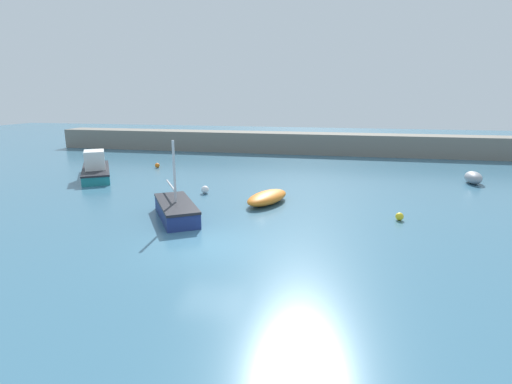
{
  "coord_description": "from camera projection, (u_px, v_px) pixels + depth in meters",
  "views": [
    {
      "loc": [
        4.96,
        -14.34,
        5.9
      ],
      "look_at": [
        0.45,
        6.87,
        0.58
      ],
      "focal_mm": 28.0,
      "sensor_mm": 36.0,
      "label": 1
    }
  ],
  "objects": [
    {
      "name": "mooring_buoy_white",
      "position": [
        205.0,
        190.0,
        24.36
      ],
      "size": [
        0.48,
        0.48,
        0.48
      ],
      "primitive_type": "sphere",
      "color": "white",
      "rests_on": "ground_plane"
    },
    {
      "name": "open_tender_yellow",
      "position": [
        267.0,
        197.0,
        22.13
      ],
      "size": [
        2.56,
        3.69,
        0.67
      ],
      "rotation": [
        0.0,
        0.0,
        1.21
      ],
      "color": "orange",
      "rests_on": "ground_plane"
    },
    {
      "name": "mooring_buoy_orange",
      "position": [
        157.0,
        165.0,
        32.95
      ],
      "size": [
        0.39,
        0.39,
        0.39
      ],
      "primitive_type": "sphere",
      "color": "orange",
      "rests_on": "ground_plane"
    },
    {
      "name": "sailboat_short_mast",
      "position": [
        176.0,
        210.0,
        19.44
      ],
      "size": [
        3.6,
        4.48,
        3.82
      ],
      "rotation": [
        0.0,
        0.0,
        5.28
      ],
      "color": "navy",
      "rests_on": "ground_plane"
    },
    {
      "name": "ground_plane",
      "position": [
        210.0,
        248.0,
        16.05
      ],
      "size": [
        120.0,
        120.0,
        0.2
      ],
      "primitive_type": "cube",
      "color": "#38667F"
    },
    {
      "name": "dinghy_near_pier",
      "position": [
        473.0,
        178.0,
        27.08
      ],
      "size": [
        1.01,
        1.95,
        0.81
      ],
      "rotation": [
        0.0,
        0.0,
        1.57
      ],
      "color": "gray",
      "rests_on": "ground_plane"
    },
    {
      "name": "motorboat_with_cabin",
      "position": [
        96.0,
        169.0,
        28.9
      ],
      "size": [
        5.0,
        6.38,
        2.02
      ],
      "rotation": [
        0.0,
        0.0,
        2.14
      ],
      "color": "teal",
      "rests_on": "ground_plane"
    },
    {
      "name": "harbor_breakwater",
      "position": [
        292.0,
        143.0,
        41.29
      ],
      "size": [
        51.18,
        2.88,
        2.05
      ],
      "primitive_type": "cube",
      "color": "slate",
      "rests_on": "ground_plane"
    },
    {
      "name": "mooring_buoy_yellow",
      "position": [
        400.0,
        216.0,
        19.17
      ],
      "size": [
        0.39,
        0.39,
        0.39
      ],
      "primitive_type": "sphere",
      "color": "yellow",
      "rests_on": "ground_plane"
    }
  ]
}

